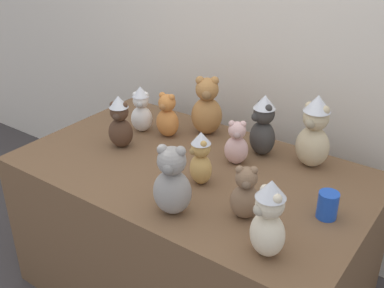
% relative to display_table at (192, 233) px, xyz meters
% --- Properties ---
extents(wall_back, '(7.00, 0.08, 2.60)m').
position_rel_display_table_xyz_m(wall_back, '(0.00, 0.73, 0.92)').
color(wall_back, silver).
rests_on(wall_back, ground_plane).
extents(display_table, '(1.63, 0.96, 0.76)m').
position_rel_display_table_xyz_m(display_table, '(0.00, 0.00, 0.00)').
color(display_table, brown).
rests_on(display_table, ground_plane).
extents(teddy_bear_snow, '(0.15, 0.14, 0.25)m').
position_rel_display_table_xyz_m(teddy_bear_snow, '(-0.45, 0.16, 0.50)').
color(teddy_bear_snow, white).
rests_on(teddy_bear_snow, display_table).
extents(teddy_bear_blush, '(0.14, 0.14, 0.22)m').
position_rel_display_table_xyz_m(teddy_bear_blush, '(0.14, 0.15, 0.48)').
color(teddy_bear_blush, beige).
rests_on(teddy_bear_blush, display_table).
extents(teddy_bear_sand, '(0.17, 0.15, 0.35)m').
position_rel_display_table_xyz_m(teddy_bear_sand, '(0.44, 0.34, 0.55)').
color(teddy_bear_sand, '#CCB78E').
rests_on(teddy_bear_sand, display_table).
extents(teddy_bear_ginger, '(0.13, 0.11, 0.24)m').
position_rel_display_table_xyz_m(teddy_bear_ginger, '(-0.30, 0.19, 0.49)').
color(teddy_bear_ginger, '#D17F3D').
rests_on(teddy_bear_ginger, display_table).
extents(teddy_bear_charcoal, '(0.18, 0.17, 0.30)m').
position_rel_display_table_xyz_m(teddy_bear_charcoal, '(0.20, 0.31, 0.53)').
color(teddy_bear_charcoal, '#383533').
rests_on(teddy_bear_charcoal, display_table).
extents(teddy_bear_mocha, '(0.15, 0.14, 0.23)m').
position_rel_display_table_xyz_m(teddy_bear_mocha, '(0.39, -0.20, 0.49)').
color(teddy_bear_mocha, '#7F6047').
rests_on(teddy_bear_mocha, display_table).
extents(teddy_bear_cocoa, '(0.15, 0.14, 0.27)m').
position_rel_display_table_xyz_m(teddy_bear_cocoa, '(-0.41, -0.04, 0.51)').
color(teddy_bear_cocoa, '#4C3323').
rests_on(teddy_bear_cocoa, display_table).
extents(teddy_bear_honey, '(0.14, 0.14, 0.25)m').
position_rel_display_table_xyz_m(teddy_bear_honey, '(0.11, -0.09, 0.50)').
color(teddy_bear_honey, tan).
rests_on(teddy_bear_honey, display_table).
extents(teddy_bear_cream, '(0.17, 0.16, 0.30)m').
position_rel_display_table_xyz_m(teddy_bear_cream, '(0.56, -0.34, 0.53)').
color(teddy_bear_cream, beige).
rests_on(teddy_bear_cream, display_table).
extents(teddy_bear_caramel, '(0.21, 0.20, 0.32)m').
position_rel_display_table_xyz_m(teddy_bear_caramel, '(-0.15, 0.34, 0.53)').
color(teddy_bear_caramel, '#B27A42').
rests_on(teddy_bear_caramel, display_table).
extents(teddy_bear_ash, '(0.19, 0.18, 0.30)m').
position_rel_display_table_xyz_m(teddy_bear_ash, '(0.15, -0.33, 0.52)').
color(teddy_bear_ash, gray).
rests_on(teddy_bear_ash, display_table).
extents(party_cup_blue, '(0.08, 0.08, 0.11)m').
position_rel_display_table_xyz_m(party_cup_blue, '(0.65, -0.01, 0.44)').
color(party_cup_blue, blue).
rests_on(party_cup_blue, display_table).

